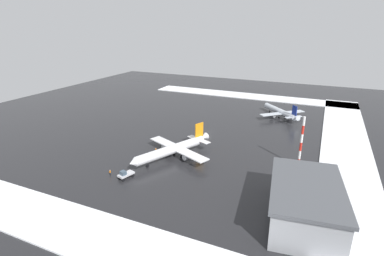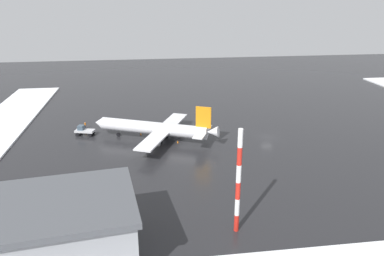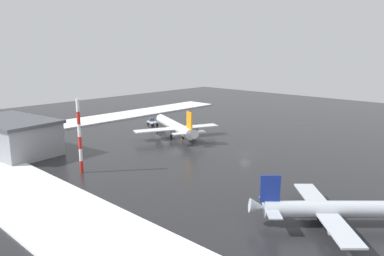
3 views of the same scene
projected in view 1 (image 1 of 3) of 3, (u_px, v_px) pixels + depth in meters
ground_plane at (207, 132)px, 119.66m from camera, size 240.00×240.00×0.00m
snow_bank_far at (346, 153)px, 100.27m from camera, size 152.00×16.00×0.42m
snow_bank_left at (89, 233)px, 61.99m from camera, size 14.00×116.00×0.42m
snow_bank_right at (249, 96)px, 177.19m from camera, size 14.00×116.00×0.42m
airplane_parked_starboard at (173, 149)px, 95.98m from camera, size 29.55×25.08×9.28m
airplane_parked_portside at (280, 112)px, 137.81m from camera, size 21.35×20.43×7.92m
pushback_tug at (125, 174)px, 83.87m from camera, size 5.02×3.36×2.50m
ground_crew_mid_apron at (156, 150)px, 100.47m from camera, size 0.36×0.36×1.71m
ground_crew_near_tug at (110, 172)px, 85.64m from camera, size 0.36×0.36×1.71m
antenna_mast at (301, 142)px, 88.38m from camera, size 0.70×0.70×15.96m
cargo_hangar at (305, 203)px, 65.07m from camera, size 26.73×18.11×8.80m
traffic_cone_near_nose at (156, 159)px, 95.47m from camera, size 0.36×0.36×0.55m
traffic_cone_mid_line at (186, 153)px, 100.29m from camera, size 0.36×0.36×0.55m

